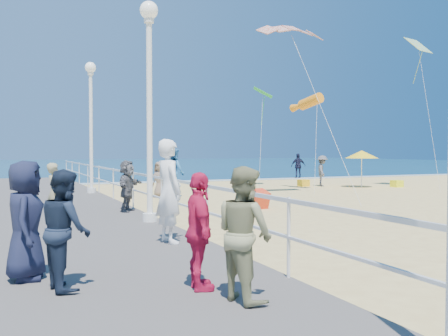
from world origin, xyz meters
name	(u,v)px	position (x,y,z in m)	size (l,w,h in m)	color
ground	(332,225)	(0.00, 0.00, 0.00)	(160.00, 160.00, 0.00)	#E8CB79
ocean	(69,165)	(0.00, 65.00, 0.01)	(160.00, 90.00, 0.05)	navy
surf_line	(147,182)	(0.00, 20.50, 0.03)	(160.00, 1.20, 0.04)	white
boardwalk	(58,236)	(-7.50, 0.00, 0.20)	(5.00, 44.00, 0.40)	#625D59
railing	(162,186)	(-5.05, 0.00, 1.25)	(0.05, 42.00, 0.55)	white
lamp_post_mid	(149,87)	(-5.35, 0.00, 3.66)	(0.44, 0.44, 5.32)	white
lamp_post_far	(91,113)	(-5.35, 9.00, 3.66)	(0.44, 0.44, 5.32)	white
woman_holding_toddler	(169,191)	(-5.77, -2.89, 1.37)	(0.71, 0.46, 1.94)	white
toddler_held	(174,172)	(-5.62, -2.74, 1.72)	(0.45, 0.35, 0.93)	#3586CA
spectator_1	(244,233)	(-6.05, -6.67, 1.17)	(0.75, 0.59, 1.55)	gray
spectator_3	(199,231)	(-6.38, -6.07, 1.13)	(0.86, 0.36, 1.46)	#D11A49
spectator_4	(25,220)	(-8.33, -4.69, 1.20)	(0.78, 0.51, 1.60)	#171B34
spectator_5	(127,186)	(-5.41, 2.21, 1.13)	(1.35, 0.43, 1.46)	#57565B
spectator_6	(54,193)	(-7.50, 0.65, 1.12)	(0.52, 0.34, 1.44)	gray
spectator_7	(65,229)	(-7.89, -5.35, 1.15)	(0.73, 0.57, 1.50)	#182235
beach_walker_a	(322,171)	(8.78, 13.08, 0.92)	(1.19, 0.68, 1.84)	#545459
beach_walker_b	(298,166)	(11.91, 20.73, 0.96)	(1.12, 0.47, 1.91)	#171A34
beach_walker_c	(159,180)	(-2.21, 9.94, 0.81)	(0.80, 0.52, 1.63)	#7E6857
box_kite	(259,201)	(-0.08, 4.29, 0.30)	(0.55, 0.55, 0.60)	red
beach_umbrella	(362,154)	(10.26, 11.31, 1.91)	(1.90, 1.90, 2.14)	white
beach_chair_left	(303,183)	(7.67, 13.39, 0.20)	(0.55, 0.55, 0.40)	yellow
beach_chair_right	(397,184)	(12.31, 10.69, 0.20)	(0.55, 0.55, 0.40)	#FFFE1A
kite_parafoil	(291,28)	(3.54, 8.07, 7.74)	(3.26, 0.90, 0.30)	red
kite_windsock	(311,102)	(6.45, 10.84, 4.75)	(0.56, 0.56, 2.41)	orange
kite_diamond_multi	(418,45)	(12.88, 9.75, 8.07)	(1.36, 1.36, 0.02)	#1B8FEC
kite_diamond_green	(263,93)	(5.50, 14.49, 5.57)	(1.22, 1.22, 0.02)	green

